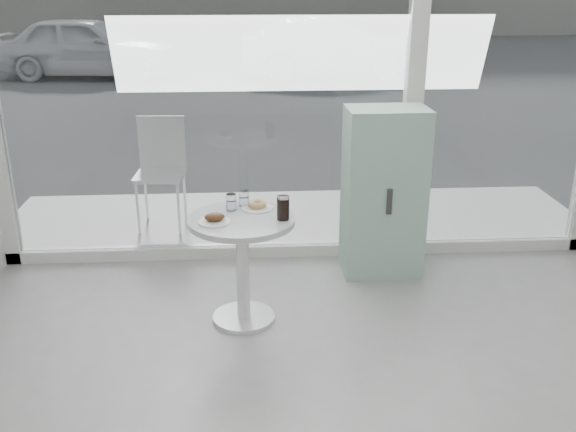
{
  "coord_description": "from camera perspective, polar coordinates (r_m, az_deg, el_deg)",
  "views": [
    {
      "loc": [
        -0.44,
        -2.11,
        2.29
      ],
      "look_at": [
        -0.2,
        1.7,
        0.85
      ],
      "focal_mm": 40.0,
      "sensor_mm": 36.0,
      "label": 1
    }
  ],
  "objects": [
    {
      "name": "street",
      "position": [
        18.26,
        -2.27,
        13.42
      ],
      "size": [
        40.0,
        24.0,
        0.0
      ],
      "primitive_type": "cube",
      "color": "#343434",
      "rests_on": "ground"
    },
    {
      "name": "plate_donut",
      "position": [
        4.44,
        -2.74,
        0.9
      ],
      "size": [
        0.22,
        0.22,
        0.05
      ],
      "color": "white",
      "rests_on": "main_table"
    },
    {
      "name": "plate_fritter",
      "position": [
        4.21,
        -6.51,
        -0.26
      ],
      "size": [
        0.21,
        0.21,
        0.07
      ],
      "color": "white",
      "rests_on": "main_table"
    },
    {
      "name": "storefront",
      "position": [
        5.17,
        2.19,
        14.21
      ],
      "size": [
        5.0,
        0.14,
        3.0
      ],
      "color": "white",
      "rests_on": "ground"
    },
    {
      "name": "room_shell",
      "position": [
        1.65,
        12.04,
        6.83
      ],
      "size": [
        6.0,
        6.0,
        6.0
      ],
      "color": "white",
      "rests_on": "ground"
    },
    {
      "name": "patio_chair",
      "position": [
        6.1,
        -11.22,
        4.45
      ],
      "size": [
        0.46,
        0.46,
        1.02
      ],
      "rotation": [
        0.0,
        0.0,
        -0.06
      ],
      "color": "white",
      "rests_on": "patio_deck"
    },
    {
      "name": "main_table",
      "position": [
        4.37,
        -4.1,
        -2.84
      ],
      "size": [
        0.72,
        0.72,
        0.77
      ],
      "color": "white",
      "rests_on": "ground"
    },
    {
      "name": "patio_deck",
      "position": [
        6.34,
        0.6,
        -0.26
      ],
      "size": [
        5.6,
        1.6,
        0.05
      ],
      "primitive_type": "cube",
      "color": "white",
      "rests_on": "ground"
    },
    {
      "name": "car_white",
      "position": [
        16.21,
        -17.37,
        14.16
      ],
      "size": [
        4.35,
        2.13,
        1.43
      ],
      "primitive_type": "imported",
      "rotation": [
        0.0,
        0.0,
        1.46
      ],
      "color": "silver",
      "rests_on": "street"
    },
    {
      "name": "water_tumbler_a",
      "position": [
        4.42,
        -5.07,
        1.16
      ],
      "size": [
        0.07,
        0.07,
        0.11
      ],
      "color": "white",
      "rests_on": "main_table"
    },
    {
      "name": "water_tumbler_b",
      "position": [
        4.49,
        -3.92,
        1.5
      ],
      "size": [
        0.07,
        0.07,
        0.11
      ],
      "color": "white",
      "rests_on": "main_table"
    },
    {
      "name": "mint_cabinet",
      "position": [
        5.13,
        8.49,
        2.07
      ],
      "size": [
        0.63,
        0.44,
        1.35
      ],
      "rotation": [
        0.0,
        0.0,
        0.02
      ],
      "color": "#8BB29B",
      "rests_on": "ground"
    },
    {
      "name": "car_silver",
      "position": [
        15.6,
        3.76,
        14.69
      ],
      "size": [
        4.19,
        1.57,
        1.37
      ],
      "primitive_type": "imported",
      "rotation": [
        0.0,
        0.0,
        1.6
      ],
      "color": "#9D9FA4",
      "rests_on": "street"
    },
    {
      "name": "cola_glass",
      "position": [
        4.22,
        -0.44,
        0.68
      ],
      "size": [
        0.08,
        0.08,
        0.16
      ],
      "color": "white",
      "rests_on": "main_table"
    }
  ]
}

